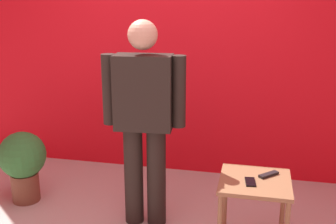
{
  "coord_description": "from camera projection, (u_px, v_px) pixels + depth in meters",
  "views": [
    {
      "loc": [
        0.9,
        -2.65,
        1.92
      ],
      "look_at": [
        0.19,
        0.55,
        0.98
      ],
      "focal_mm": 44.13,
      "sensor_mm": 36.0,
      "label": 1
    }
  ],
  "objects": [
    {
      "name": "side_table",
      "position": [
        254.0,
        193.0,
        3.01
      ],
      "size": [
        0.51,
        0.51,
        0.63
      ],
      "color": "olive",
      "rests_on": "ground_plane"
    },
    {
      "name": "standing_person",
      "position": [
        144.0,
        115.0,
        3.36
      ],
      "size": [
        0.69,
        0.27,
        1.73
      ],
      "color": "black",
      "rests_on": "ground_plane"
    },
    {
      "name": "potted_plant",
      "position": [
        23.0,
        161.0,
        3.88
      ],
      "size": [
        0.44,
        0.44,
        0.69
      ],
      "color": "brown",
      "rests_on": "ground_plane"
    },
    {
      "name": "back_wall_red",
      "position": [
        173.0,
        27.0,
        4.33
      ],
      "size": [
        5.62,
        0.12,
        3.17
      ],
      "primitive_type": "cube",
      "color": "red",
      "rests_on": "ground_plane"
    },
    {
      "name": "tv_remote",
      "position": [
        269.0,
        175.0,
        3.04
      ],
      "size": [
        0.15,
        0.15,
        0.02
      ],
      "primitive_type": "cube",
      "rotation": [
        0.0,
        0.0,
        -0.79
      ],
      "color": "black",
      "rests_on": "side_table"
    },
    {
      "name": "cell_phone",
      "position": [
        250.0,
        182.0,
        2.94
      ],
      "size": [
        0.09,
        0.15,
        0.01
      ],
      "primitive_type": "cube",
      "rotation": [
        0.0,
        0.0,
        0.12
      ],
      "color": "black",
      "rests_on": "side_table"
    }
  ]
}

